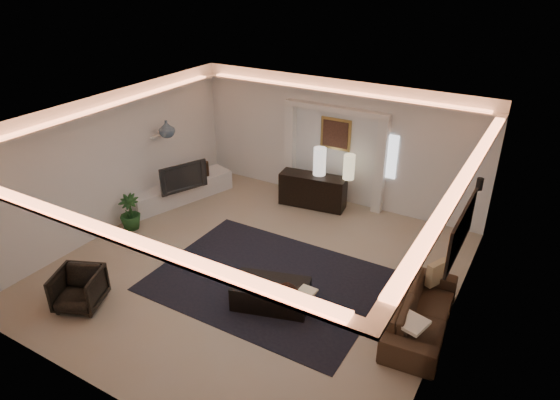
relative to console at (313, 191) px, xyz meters
The scene contains 33 objects.
floor 2.92m from the console, 85.09° to the right, with size 7.00×7.00×0.00m, color gray.
ceiling 3.82m from the console, 85.09° to the right, with size 7.00×7.00×0.00m, color white.
wall_back 1.25m from the console, 68.34° to the left, with size 7.00×7.00×0.00m, color silver.
wall_front 6.47m from the console, 87.78° to the right, with size 7.00×7.00×0.00m, color silver.
wall_left 4.47m from the console, 138.51° to the right, with size 7.00×7.00×0.00m, color silver.
wall_right 4.84m from the console, 37.52° to the right, with size 7.00×7.00×0.00m, color silver.
cove_soffit 3.64m from the console, 85.09° to the right, with size 7.00×7.00×0.04m, color silver.
daylight_slit 1.95m from the console, 20.68° to the left, with size 0.25×0.03×1.00m, color white.
area_rug 3.17m from the console, 78.12° to the right, with size 4.00×3.00×0.01m, color black.
pilaster_left 1.26m from the console, 149.91° to the left, with size 0.22×0.20×2.20m, color silver.
pilaster_right 1.65m from the console, 20.52° to the left, with size 0.22×0.20×2.20m, color silver.
alcove_header 1.94m from the console, 64.68° to the left, with size 2.52×0.20×0.12m, color silver.
painting_frame 1.41m from the console, 67.35° to the left, with size 0.74×0.04×0.74m, color tan.
painting_canvas 1.40m from the console, 66.46° to the left, with size 0.62×0.02×0.62m, color #4C2D1E.
art_panel_frame 4.71m from the console, 34.73° to the right, with size 0.04×1.64×0.74m, color black.
art_panel_gold 4.69m from the console, 34.91° to the right, with size 0.02×1.50×0.62m, color tan.
wall_sconce 3.91m from the console, 10.57° to the right, with size 0.12×0.12×0.22m, color black.
wall_niche 3.73m from the console, 155.17° to the right, with size 0.10×0.55×0.04m, color silver.
console is the anchor object (origin of this frame).
lamp_left 0.71m from the console, 54.80° to the left, with size 0.29×0.29×0.65m, color white.
lamp_right 1.06m from the console, 17.35° to the left, with size 0.26×0.26×0.58m, color beige.
media_ledge 3.18m from the console, 156.23° to the right, with size 0.65×2.59×0.49m, color silver.
tv 3.04m from the console, 148.72° to the right, with size 0.15×1.14×0.66m, color black.
figurine 2.68m from the console, 165.28° to the right, with size 0.13×0.13×0.36m, color black.
ginger_jar 3.60m from the console, 151.92° to the right, with size 0.36×0.36×0.38m, color #414A58.
plant 4.12m from the console, 134.78° to the right, with size 0.44×0.44×0.78m, color #1C431B.
sofa 4.48m from the console, 40.72° to the right, with size 0.84×2.14×0.62m, color #352716.
throw_blanket 4.87m from the console, 46.44° to the right, with size 0.51×0.42×0.06m, color silver.
throw_pillow 4.00m from the console, 31.70° to the right, with size 0.12×0.41×0.41m, color tan.
coffee_table 3.79m from the console, 73.66° to the right, with size 1.26×0.69×0.47m, color black.
bowl 3.99m from the console, 69.28° to the right, with size 0.34×0.34×0.08m, color black.
magazine 3.90m from the console, 64.24° to the right, with size 0.28×0.20×0.03m, color #FFEFBF.
armchair 5.53m from the console, 107.80° to the right, with size 0.72×0.74×0.68m, color black.
Camera 1 is at (4.33, -6.46, 5.35)m, focal length 31.64 mm.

